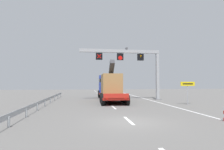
{
  "coord_description": "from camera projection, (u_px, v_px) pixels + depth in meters",
  "views": [
    {
      "loc": [
        -2.73,
        -11.47,
        2.46
      ],
      "look_at": [
        0.78,
        13.2,
        3.46
      ],
      "focal_mm": 30.03,
      "sensor_mm": 36.0,
      "label": 1
    }
  ],
  "objects": [
    {
      "name": "overhead_lane_gantry",
      "position": [
        131.0,
        59.0,
        26.85
      ],
      "size": [
        11.73,
        0.9,
        7.47
      ],
      "color": "#9EA0A5",
      "rests_on": "ground"
    },
    {
      "name": "lane_markings",
      "position": [
        102.0,
        97.0,
        31.18
      ],
      "size": [
        0.2,
        54.11,
        0.01
      ],
      "color": "silver",
      "rests_on": "ground"
    },
    {
      "name": "ground",
      "position": [
        129.0,
        122.0,
        11.63
      ],
      "size": [
        112.0,
        112.0,
        0.0
      ],
      "primitive_type": "plane",
      "color": "slate"
    },
    {
      "name": "heavy_haul_truck_red",
      "position": [
        109.0,
        86.0,
        27.44
      ],
      "size": [
        3.43,
        14.13,
        5.3
      ],
      "color": "red",
      "rests_on": "ground"
    },
    {
      "name": "exit_sign_yellow",
      "position": [
        188.0,
        87.0,
        20.77
      ],
      "size": [
        1.67,
        0.15,
        2.55
      ],
      "color": "#9EA0A5",
      "rests_on": "ground"
    },
    {
      "name": "guardrail_left",
      "position": [
        47.0,
        100.0,
        20.87
      ],
      "size": [
        0.13,
        24.61,
        0.76
      ],
      "color": "#999EA3",
      "rests_on": "ground"
    },
    {
      "name": "edge_line_right",
      "position": [
        154.0,
        101.0,
        24.38
      ],
      "size": [
        0.2,
        63.0,
        0.01
      ],
      "primitive_type": "cube",
      "color": "silver",
      "rests_on": "ground"
    }
  ]
}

